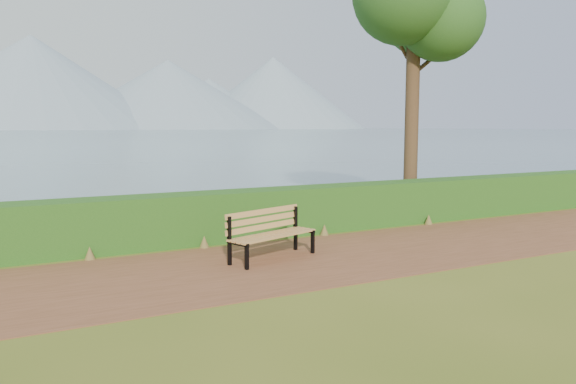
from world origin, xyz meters
TOP-DOWN VIEW (x-y plane):
  - ground at (0.00, 0.00)m, footprint 140.00×140.00m
  - path at (0.00, 0.30)m, footprint 40.00×3.40m
  - hedge at (0.00, 2.60)m, footprint 32.00×0.85m
  - water at (0.00, 260.00)m, footprint 700.00×510.00m
  - bench at (-0.37, 0.68)m, footprint 1.81×1.05m

SIDE VIEW (x-z plane):
  - ground at x=0.00m, z-range 0.00..0.00m
  - path at x=0.00m, z-range 0.00..0.01m
  - water at x=0.00m, z-range 0.00..0.01m
  - hedge at x=0.00m, z-range 0.00..1.00m
  - bench at x=-0.37m, z-range 0.07..0.94m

